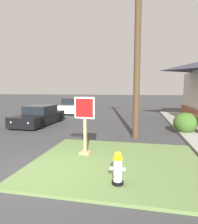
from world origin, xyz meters
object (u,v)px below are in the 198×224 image
Objects in this scene: fire_hydrant at (118,169)px; parked_sedan_black at (39,116)px; utility_pole at (138,29)px; street_bench at (196,122)px; manhole_cover at (77,135)px; stop_sign at (85,127)px; pickup_truck_white at (74,106)px.

fire_hydrant is 9.51m from parked_sedan_black.
street_bench is at bearing 29.93° from utility_pole.
utility_pole reaches higher than manhole_cover.
manhole_cover is at bearing -163.13° from street_bench.
stop_sign is at bearing -135.20° from street_bench.
pickup_truck_white reaches higher than manhole_cover.
street_bench is (3.49, 6.74, 0.14)m from fire_hydrant.
street_bench is at bearing 62.64° from fire_hydrant.
pickup_truck_white is (-3.34, 9.30, 0.61)m from manhole_cover.
parked_sedan_black reaches higher than fire_hydrant.
fire_hydrant is at bearing -62.03° from manhole_cover.
manhole_cover is 6.39m from street_bench.
pickup_truck_white is at bearing 109.73° from manhole_cover.
manhole_cover is 0.07× the size of utility_pole.
parked_sedan_black is at bearing 158.99° from utility_pole.
street_bench is at bearing -3.69° from parked_sedan_black.
fire_hydrant is 5.56m from manhole_cover.
street_bench reaches higher than manhole_cover.
manhole_cover is 9.90m from pickup_truck_white.
street_bench reaches higher than fire_hydrant.
manhole_cover is at bearing -179.57° from utility_pole.
stop_sign is 3.37m from manhole_cover.
fire_hydrant is 7.59m from street_bench.
fire_hydrant is 0.40× the size of stop_sign.
utility_pole reaches higher than pickup_truck_white.
fire_hydrant is at bearing -50.68° from parked_sedan_black.
street_bench is at bearing 44.80° from stop_sign.
utility_pole reaches higher than stop_sign.
parked_sedan_black is 2.71× the size of street_bench.
pickup_truck_white is 3.23× the size of street_bench.
utility_pole is (2.92, 0.02, 5.02)m from manhole_cover.
utility_pole is (6.34, -2.44, 4.49)m from parked_sedan_black.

